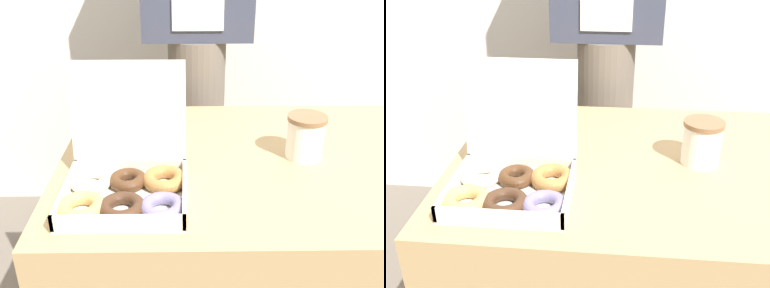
{
  "view_description": "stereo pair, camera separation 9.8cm",
  "coord_description": "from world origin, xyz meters",
  "views": [
    {
      "loc": [
        -0.21,
        -1.05,
        1.31
      ],
      "look_at": [
        -0.2,
        -0.17,
        0.88
      ],
      "focal_mm": 42.0,
      "sensor_mm": 36.0,
      "label": 1
    },
    {
      "loc": [
        -0.12,
        -1.05,
        1.31
      ],
      "look_at": [
        -0.2,
        -0.17,
        0.88
      ],
      "focal_mm": 42.0,
      "sensor_mm": 36.0,
      "label": 2
    }
  ],
  "objects": [
    {
      "name": "person_customer",
      "position": [
        -0.17,
        0.61,
        0.94
      ],
      "size": [
        0.4,
        0.22,
        1.72
      ],
      "color": "#665B51",
      "rests_on": "ground_plane"
    },
    {
      "name": "coffee_cup",
      "position": [
        0.1,
        0.01,
        0.81
      ],
      "size": [
        0.1,
        0.1,
        0.12
      ],
      "color": "white",
      "rests_on": "table"
    },
    {
      "name": "donut_box",
      "position": [
        -0.35,
        -0.18,
        0.78
      ],
      "size": [
        0.3,
        0.29,
        0.28
      ],
      "color": "silver",
      "rests_on": "table"
    },
    {
      "name": "table",
      "position": [
        0.0,
        0.0,
        0.37
      ],
      "size": [
        1.1,
        0.75,
        0.75
      ],
      "color": "tan",
      "rests_on": "ground_plane"
    }
  ]
}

